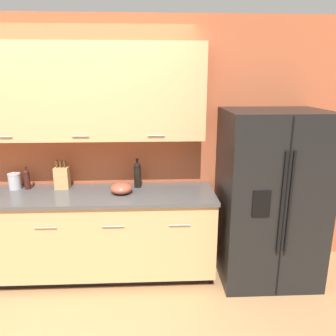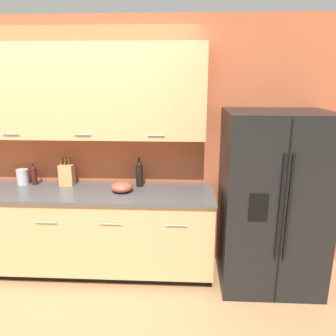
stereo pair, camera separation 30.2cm
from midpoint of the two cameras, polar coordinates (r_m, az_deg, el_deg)
The scene contains 9 objects.
ground_plane at distance 3.19m, azimuth -21.91°, elevation -24.61°, with size 14.00×14.00×0.00m, color #B27F51.
wall_back at distance 3.52m, azimuth -18.02°, elevation 6.44°, with size 10.00×0.39×2.60m.
counter_unit at distance 3.54m, azimuth -16.23°, elevation -11.06°, with size 2.57×0.64×0.90m.
refrigerator at distance 3.36m, azimuth 14.80°, elevation -4.97°, with size 0.95×0.80×1.71m.
knife_block at distance 3.56m, azimuth -20.31°, elevation -1.58°, with size 0.14×0.11×0.31m.
wine_bottle at distance 3.40m, azimuth -7.87°, elevation -1.11°, with size 0.07×0.07×0.31m.
oil_bottle at distance 3.69m, azimuth -25.55°, elevation -1.76°, with size 0.06×0.06×0.23m.
steel_canister at distance 3.75m, azimuth -27.28°, elevation -2.07°, with size 0.13×0.13×0.18m.
mixing_bowl at distance 3.27m, azimuth -10.75°, elevation -3.53°, with size 0.21×0.21×0.11m.
Camera 1 is at (0.83, -2.29, 2.00)m, focal length 35.00 mm.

